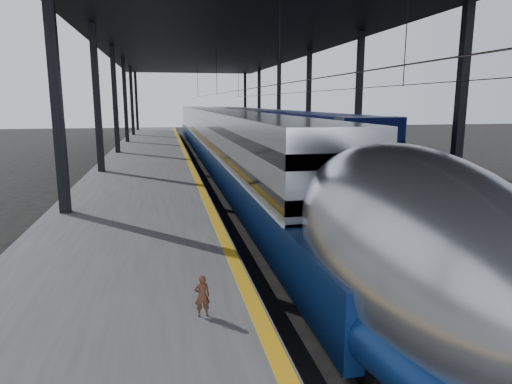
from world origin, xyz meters
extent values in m
plane|color=black|center=(0.00, 0.00, 0.00)|extent=(160.00, 160.00, 0.00)
cube|color=#4C4C4F|center=(-3.50, 20.00, 0.50)|extent=(6.00, 80.00, 1.00)
cube|color=gold|center=(-0.70, 20.00, 1.00)|extent=(0.30, 80.00, 0.01)
cube|color=slate|center=(1.28, 20.00, 0.08)|extent=(0.08, 80.00, 0.16)
cube|color=slate|center=(2.72, 20.00, 0.08)|extent=(0.08, 80.00, 0.16)
cube|color=slate|center=(6.28, 20.00, 0.08)|extent=(0.08, 80.00, 0.16)
cube|color=slate|center=(7.72, 20.00, 0.08)|extent=(0.08, 80.00, 0.16)
cube|color=black|center=(-5.80, 5.00, 4.50)|extent=(0.35, 0.35, 9.00)
cube|color=black|center=(9.60, 5.00, 4.50)|extent=(0.35, 0.35, 9.00)
cube|color=black|center=(-5.80, 15.00, 4.50)|extent=(0.35, 0.35, 9.00)
cube|color=black|center=(9.60, 15.00, 4.50)|extent=(0.35, 0.35, 9.00)
cube|color=black|center=(-5.80, 25.00, 4.50)|extent=(0.35, 0.35, 9.00)
cube|color=black|center=(9.60, 25.00, 4.50)|extent=(0.35, 0.35, 9.00)
cube|color=black|center=(-5.80, 35.00, 4.50)|extent=(0.35, 0.35, 9.00)
cube|color=black|center=(9.60, 35.00, 4.50)|extent=(0.35, 0.35, 9.00)
cube|color=black|center=(-5.80, 45.00, 4.50)|extent=(0.35, 0.35, 9.00)
cube|color=black|center=(9.60, 45.00, 4.50)|extent=(0.35, 0.35, 9.00)
cube|color=black|center=(-5.80, 55.00, 4.50)|extent=(0.35, 0.35, 9.00)
cube|color=black|center=(9.60, 55.00, 4.50)|extent=(0.35, 0.35, 9.00)
cube|color=black|center=(1.90, 20.00, 9.25)|extent=(18.00, 75.00, 0.45)
cylinder|color=slate|center=(2.00, 20.00, 5.50)|extent=(0.03, 74.00, 0.03)
cylinder|color=slate|center=(7.00, 20.00, 5.50)|extent=(0.03, 74.00, 0.03)
cube|color=#ADAFB4|center=(2.00, 27.17, 2.27)|extent=(2.87, 57.00, 3.95)
cube|color=navy|center=(2.00, 25.67, 1.04)|extent=(2.95, 62.00, 1.53)
cube|color=silver|center=(2.00, 27.17, 1.83)|extent=(2.97, 57.00, 0.10)
cube|color=black|center=(2.00, 27.17, 3.41)|extent=(2.91, 57.00, 0.42)
cube|color=black|center=(2.00, 27.17, 2.27)|extent=(2.91, 57.00, 0.42)
ellipsoid|color=#ADAFB4|center=(2.00, -4.33, 2.13)|extent=(2.87, 8.40, 3.95)
ellipsoid|color=navy|center=(2.00, -4.33, 0.99)|extent=(2.95, 8.40, 1.68)
ellipsoid|color=black|center=(2.00, -6.93, 2.92)|extent=(1.48, 2.20, 0.89)
cube|color=black|center=(2.00, -4.33, 0.20)|extent=(2.18, 2.60, 0.40)
cube|color=black|center=(2.00, 17.67, 0.20)|extent=(2.18, 2.60, 0.40)
cube|color=navy|center=(7.00, 16.21, 2.14)|extent=(2.99, 18.00, 4.06)
cube|color=gray|center=(7.00, 7.81, 2.14)|extent=(3.05, 1.20, 4.12)
cube|color=black|center=(7.00, 7.19, 3.05)|extent=(1.82, 0.06, 0.91)
cube|color=#AB0D1F|center=(7.00, 7.19, 1.66)|extent=(1.28, 0.06, 0.59)
cube|color=gray|center=(7.00, 35.21, 2.14)|extent=(2.99, 18.00, 4.06)
cube|color=gray|center=(7.00, 54.21, 2.14)|extent=(2.99, 18.00, 4.06)
cube|color=black|center=(7.00, 10.21, 0.18)|extent=(2.35, 2.40, 0.36)
cube|color=black|center=(7.00, 32.21, 0.18)|extent=(2.35, 2.40, 0.36)
imported|color=#4D2619|center=(-1.71, -4.02, 1.39)|extent=(0.30, 0.20, 0.79)
camera|label=1|loc=(-2.28, -11.81, 4.85)|focal=32.00mm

